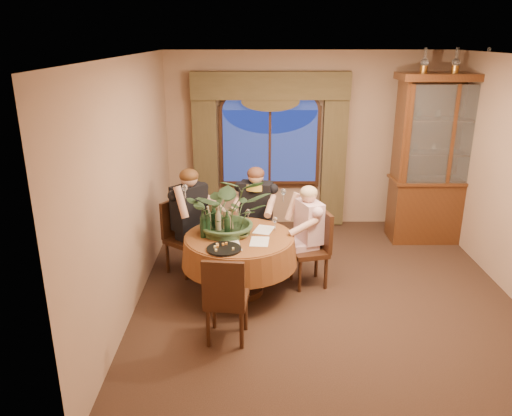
{
  "coord_description": "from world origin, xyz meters",
  "views": [
    {
      "loc": [
        -0.87,
        -5.44,
        3.01
      ],
      "look_at": [
        -0.84,
        0.05,
        1.1
      ],
      "focal_mm": 35.0,
      "sensor_mm": 36.0,
      "label": 1
    }
  ],
  "objects_px": {
    "centerpiece_plant": "(229,182)",
    "wine_bottle_5": "(203,224)",
    "olive_bowl": "(241,235)",
    "wine_bottle_4": "(227,225)",
    "chair_right": "(309,249)",
    "wine_bottle_1": "(218,221)",
    "wine_bottle_2": "(208,219)",
    "chair_front_left": "(227,297)",
    "oil_lamp_left": "(425,60)",
    "wine_bottle_0": "(207,223)",
    "chair_back_right": "(255,230)",
    "oil_lamp_center": "(456,60)",
    "person_pink": "(309,234)",
    "wine_bottle_3": "(214,218)",
    "dining_table": "(240,264)",
    "china_cabinet": "(444,160)",
    "chair_back": "(185,238)",
    "stoneware_vase": "(228,221)",
    "oil_lamp_right": "(488,60)",
    "person_back": "(190,221)"
  },
  "relations": [
    {
      "from": "olive_bowl",
      "to": "wine_bottle_4",
      "type": "relative_size",
      "value": 0.52
    },
    {
      "from": "wine_bottle_0",
      "to": "wine_bottle_2",
      "type": "xyz_separation_m",
      "value": [
        -0.0,
        0.14,
        0.0
      ]
    },
    {
      "from": "person_pink",
      "to": "wine_bottle_1",
      "type": "bearing_deg",
      "value": 81.76
    },
    {
      "from": "centerpiece_plant",
      "to": "wine_bottle_5",
      "type": "relative_size",
      "value": 3.3
    },
    {
      "from": "chair_back_right",
      "to": "chair_front_left",
      "type": "relative_size",
      "value": 1.0
    },
    {
      "from": "chair_back_right",
      "to": "wine_bottle_5",
      "type": "height_order",
      "value": "wine_bottle_5"
    },
    {
      "from": "olive_bowl",
      "to": "wine_bottle_5",
      "type": "relative_size",
      "value": 0.52
    },
    {
      "from": "wine_bottle_0",
      "to": "wine_bottle_2",
      "type": "height_order",
      "value": "same"
    },
    {
      "from": "oil_lamp_left",
      "to": "wine_bottle_0",
      "type": "relative_size",
      "value": 1.03
    },
    {
      "from": "chair_right",
      "to": "wine_bottle_5",
      "type": "height_order",
      "value": "wine_bottle_5"
    },
    {
      "from": "chair_front_left",
      "to": "person_pink",
      "type": "relative_size",
      "value": 0.75
    },
    {
      "from": "chair_right",
      "to": "wine_bottle_2",
      "type": "height_order",
      "value": "wine_bottle_2"
    },
    {
      "from": "oil_lamp_right",
      "to": "wine_bottle_4",
      "type": "height_order",
      "value": "oil_lamp_right"
    },
    {
      "from": "wine_bottle_3",
      "to": "wine_bottle_5",
      "type": "distance_m",
      "value": 0.24
    },
    {
      "from": "chair_front_left",
      "to": "wine_bottle_2",
      "type": "bearing_deg",
      "value": 109.79
    },
    {
      "from": "oil_lamp_center",
      "to": "person_pink",
      "type": "distance_m",
      "value": 3.25
    },
    {
      "from": "wine_bottle_1",
      "to": "wine_bottle_2",
      "type": "distance_m",
      "value": 0.13
    },
    {
      "from": "chair_front_left",
      "to": "wine_bottle_3",
      "type": "distance_m",
      "value": 1.25
    },
    {
      "from": "centerpiece_plant",
      "to": "chair_front_left",
      "type": "bearing_deg",
      "value": -89.65
    },
    {
      "from": "oil_lamp_center",
      "to": "wine_bottle_0",
      "type": "relative_size",
      "value": 1.03
    },
    {
      "from": "olive_bowl",
      "to": "wine_bottle_1",
      "type": "relative_size",
      "value": 0.52
    },
    {
      "from": "china_cabinet",
      "to": "wine_bottle_4",
      "type": "xyz_separation_m",
      "value": [
        -3.13,
        -1.76,
        -0.34
      ]
    },
    {
      "from": "chair_back_right",
      "to": "wine_bottle_0",
      "type": "height_order",
      "value": "wine_bottle_0"
    },
    {
      "from": "wine_bottle_4",
      "to": "wine_bottle_1",
      "type": "bearing_deg",
      "value": 128.89
    },
    {
      "from": "wine_bottle_1",
      "to": "person_pink",
      "type": "bearing_deg",
      "value": 12.92
    },
    {
      "from": "wine_bottle_2",
      "to": "wine_bottle_3",
      "type": "distance_m",
      "value": 0.09
    },
    {
      "from": "chair_right",
      "to": "chair_back_right",
      "type": "height_order",
      "value": "same"
    },
    {
      "from": "china_cabinet",
      "to": "chair_front_left",
      "type": "distance_m",
      "value": 4.17
    },
    {
      "from": "oil_lamp_center",
      "to": "wine_bottle_3",
      "type": "relative_size",
      "value": 1.03
    },
    {
      "from": "dining_table",
      "to": "china_cabinet",
      "type": "height_order",
      "value": "china_cabinet"
    },
    {
      "from": "centerpiece_plant",
      "to": "wine_bottle_0",
      "type": "distance_m",
      "value": 0.55
    },
    {
      "from": "chair_right",
      "to": "wine_bottle_0",
      "type": "distance_m",
      "value": 1.33
    },
    {
      "from": "stoneware_vase",
      "to": "person_pink",
      "type": "bearing_deg",
      "value": 9.96
    },
    {
      "from": "person_back",
      "to": "wine_bottle_5",
      "type": "xyz_separation_m",
      "value": [
        0.24,
        -0.67,
        0.21
      ]
    },
    {
      "from": "oil_lamp_center",
      "to": "olive_bowl",
      "type": "distance_m",
      "value": 3.94
    },
    {
      "from": "chair_back",
      "to": "stoneware_vase",
      "type": "relative_size",
      "value": 3.63
    },
    {
      "from": "chair_right",
      "to": "chair_back",
      "type": "relative_size",
      "value": 1.0
    },
    {
      "from": "oil_lamp_center",
      "to": "chair_front_left",
      "type": "bearing_deg",
      "value": -139.11
    },
    {
      "from": "dining_table",
      "to": "wine_bottle_5",
      "type": "xyz_separation_m",
      "value": [
        -0.42,
        -0.04,
        0.54
      ]
    },
    {
      "from": "oil_lamp_right",
      "to": "wine_bottle_1",
      "type": "distance_m",
      "value": 4.39
    },
    {
      "from": "olive_bowl",
      "to": "oil_lamp_center",
      "type": "bearing_deg",
      "value": 30.52
    },
    {
      "from": "china_cabinet",
      "to": "wine_bottle_2",
      "type": "distance_m",
      "value": 3.74
    },
    {
      "from": "dining_table",
      "to": "wine_bottle_4",
      "type": "xyz_separation_m",
      "value": [
        -0.14,
        -0.06,
        0.54
      ]
    },
    {
      "from": "oil_lamp_left",
      "to": "olive_bowl",
      "type": "distance_m",
      "value": 3.62
    },
    {
      "from": "china_cabinet",
      "to": "wine_bottle_5",
      "type": "height_order",
      "value": "china_cabinet"
    },
    {
      "from": "wine_bottle_3",
      "to": "wine_bottle_5",
      "type": "bearing_deg",
      "value": -117.75
    },
    {
      "from": "wine_bottle_1",
      "to": "wine_bottle_5",
      "type": "distance_m",
      "value": 0.21
    },
    {
      "from": "oil_lamp_center",
      "to": "person_back",
      "type": "height_order",
      "value": "oil_lamp_center"
    },
    {
      "from": "chair_front_left",
      "to": "wine_bottle_2",
      "type": "relative_size",
      "value": 2.91
    },
    {
      "from": "centerpiece_plant",
      "to": "wine_bottle_1",
      "type": "relative_size",
      "value": 3.3
    }
  ]
}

